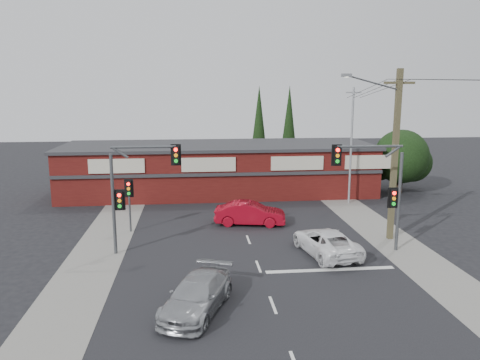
{
  "coord_description": "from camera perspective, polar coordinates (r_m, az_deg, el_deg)",
  "views": [
    {
      "loc": [
        -3.2,
        -22.9,
        8.84
      ],
      "look_at": [
        -0.56,
        3.0,
        3.78
      ],
      "focal_mm": 35.0,
      "sensor_mm": 36.0,
      "label": 1
    }
  ],
  "objects": [
    {
      "name": "conifer_far",
      "position": [
        50.07,
        6.0,
        7.1
      ],
      "size": [
        1.8,
        1.8,
        9.25
      ],
      "color": "#2D2116",
      "rests_on": "ground"
    },
    {
      "name": "stop_line",
      "position": [
        24.1,
        10.95,
        -10.69
      ],
      "size": [
        6.5,
        0.35,
        0.01
      ],
      "primitive_type": "cube",
      "color": "silver",
      "rests_on": "ground"
    },
    {
      "name": "pedestal_signal",
      "position": [
        29.89,
        -13.37,
        -1.73
      ],
      "size": [
        0.55,
        0.27,
        3.38
      ],
      "color": "#47494C",
      "rests_on": "ground"
    },
    {
      "name": "road_strip",
      "position": [
        29.45,
        0.7,
        -6.46
      ],
      "size": [
        14.0,
        70.0,
        0.01
      ],
      "primitive_type": "cube",
      "color": "black",
      "rests_on": "ground"
    },
    {
      "name": "power_lines",
      "position": [
        23.54,
        24.36,
        10.53
      ],
      "size": [
        2.01,
        29.0,
        1.22
      ],
      "color": "black",
      "rests_on": "ground"
    },
    {
      "name": "verge_right",
      "position": [
        31.52,
        16.32,
        -5.72
      ],
      "size": [
        3.0,
        70.0,
        0.02
      ],
      "primitive_type": "cube",
      "color": "gray",
      "rests_on": "ground"
    },
    {
      "name": "steel_pole",
      "position": [
        37.21,
        13.41,
        4.32
      ],
      "size": [
        1.2,
        0.16,
        9.0
      ],
      "color": "gray",
      "rests_on": "ground"
    },
    {
      "name": "verge_left",
      "position": [
        29.75,
        -15.91,
        -6.7
      ],
      "size": [
        3.0,
        70.0,
        0.02
      ],
      "primitive_type": "cube",
      "color": "gray",
      "rests_on": "ground"
    },
    {
      "name": "lane_dashes",
      "position": [
        34.33,
        -0.27,
        -3.89
      ],
      "size": [
        0.12,
        57.83,
        0.01
      ],
      "color": "silver",
      "rests_on": "ground"
    },
    {
      "name": "traffic_mast_right",
      "position": [
        26.4,
        16.71,
        -0.15
      ],
      "size": [
        3.96,
        0.27,
        5.97
      ],
      "color": "#47494C",
      "rests_on": "ground"
    },
    {
      "name": "tree_cluster",
      "position": [
        42.73,
        19.03,
        2.41
      ],
      "size": [
        5.9,
        5.1,
        5.5
      ],
      "color": "#2D2116",
      "rests_on": "ground"
    },
    {
      "name": "silver_suv",
      "position": [
        19.47,
        -5.27,
        -13.79
      ],
      "size": [
        3.55,
        5.15,
        1.38
      ],
      "primitive_type": "imported",
      "rotation": [
        0.0,
        0.0,
        -0.38
      ],
      "color": "#A0A2A5",
      "rests_on": "ground"
    },
    {
      "name": "ground",
      "position": [
        24.76,
        2.03,
        -9.92
      ],
      "size": [
        120.0,
        120.0,
        0.0
      ],
      "primitive_type": "plane",
      "color": "black",
      "rests_on": "ground"
    },
    {
      "name": "red_sedan",
      "position": [
        31.02,
        1.23,
        -4.09
      ],
      "size": [
        4.85,
        2.41,
        1.53
      ],
      "primitive_type": "imported",
      "rotation": [
        0.0,
        0.0,
        1.39
      ],
      "color": "maroon",
      "rests_on": "ground"
    },
    {
      "name": "conifer_near",
      "position": [
        47.5,
        2.33,
        6.94
      ],
      "size": [
        1.8,
        1.8,
        9.25
      ],
      "color": "#2D2116",
      "rests_on": "ground"
    },
    {
      "name": "traffic_mast_left",
      "position": [
        25.59,
        -12.94,
        -0.34
      ],
      "size": [
        3.77,
        0.27,
        5.97
      ],
      "color": "#47494C",
      "rests_on": "ground"
    },
    {
      "name": "white_suv",
      "position": [
        26.03,
        10.43,
        -7.42
      ],
      "size": [
        3.15,
        5.34,
        1.39
      ],
      "primitive_type": "imported",
      "rotation": [
        0.0,
        0.0,
        3.32
      ],
      "color": "white",
      "rests_on": "ground"
    },
    {
      "name": "utility_pole",
      "position": [
        28.56,
        18.15,
        3.53
      ],
      "size": [
        4.38,
        0.59,
        10.0
      ],
      "color": "brown",
      "rests_on": "ground"
    },
    {
      "name": "shop_building",
      "position": [
        40.51,
        -2.61,
        1.47
      ],
      "size": [
        27.3,
        8.4,
        4.22
      ],
      "color": "#460F0E",
      "rests_on": "ground"
    }
  ]
}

